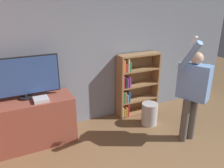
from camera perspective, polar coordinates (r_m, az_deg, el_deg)
The scene contains 7 objects.
wall_back at distance 4.34m, azimuth -2.91°, elevation 7.51°, with size 6.60×0.06×2.70m.
tv_ledge at distance 4.01m, azimuth -20.63°, elevation -9.45°, with size 1.47×0.57×0.83m.
television at distance 3.79m, azimuth -22.25°, elevation 1.61°, with size 1.16×0.22×0.71m.
game_console at distance 3.72m, azimuth -18.07°, elevation -3.85°, with size 0.23×0.23×0.05m.
bookshelf at distance 4.70m, azimuth 5.89°, elevation -0.32°, with size 0.93×0.28×1.35m.
person at distance 3.87m, azimuth 20.41°, elevation -1.23°, with size 0.64×0.58×1.89m.
waste_bin at distance 4.50m, azimuth 9.74°, elevation -7.68°, with size 0.32×0.32×0.45m.
Camera 1 is at (-1.64, -0.98, 2.33)m, focal length 35.00 mm.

